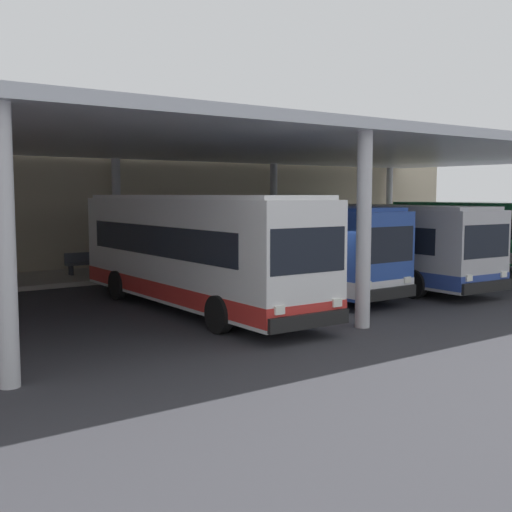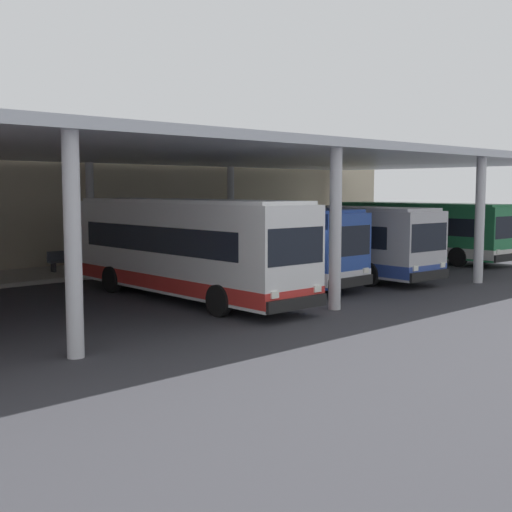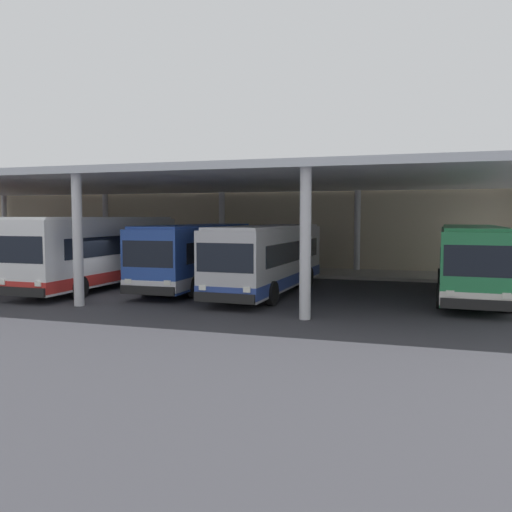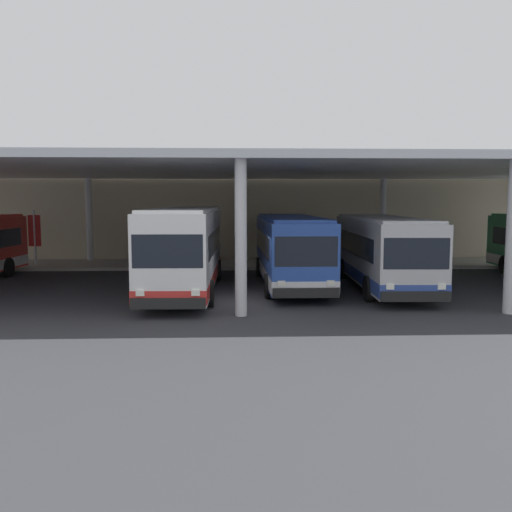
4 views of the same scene
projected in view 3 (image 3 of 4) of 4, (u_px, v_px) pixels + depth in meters
The scene contains 11 objects.
ground_plane at pixel (114, 297), 23.35m from camera, with size 200.00×200.00×0.00m, color #333338.
platform_kerb at pixel (213, 269), 34.53m from camera, with size 42.00×4.50×0.18m, color #A39E93.
station_building_facade at pixel (229, 222), 37.39m from camera, with size 48.00×1.60×6.42m, color #C1B293.
canopy_shelter at pixel (169, 185), 28.18m from camera, with size 40.00×17.00×5.55m.
bus_second_bay at pixel (102, 251), 26.33m from camera, with size 2.84×11.37×3.57m.
bus_middle_bay at pixel (198, 255), 26.35m from camera, with size 2.80×10.55×3.17m.
bus_far_bay at pixel (268, 258), 24.29m from camera, with size 3.02×10.62×3.17m.
bus_departing at pixel (471, 261), 22.82m from camera, with size 3.02×10.62×3.17m.
bench_waiting at pixel (183, 260), 35.19m from camera, with size 1.80×0.45×0.92m.
trash_bin at pixel (237, 261), 34.38m from camera, with size 0.52×0.52×0.98m.
banner_sign at pixel (56, 239), 37.08m from camera, with size 0.70×0.12×3.20m.
Camera 3 is at (12.97, -20.20, 3.58)m, focal length 36.56 mm.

